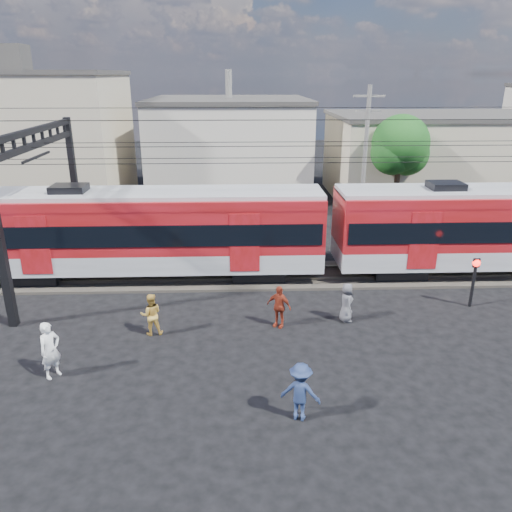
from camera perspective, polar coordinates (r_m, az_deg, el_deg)
The scene contains 17 objects.
ground at distance 16.60m, azimuth 3.06°, elevation -12.97°, with size 120.00×120.00×0.00m, color black.
track_bed at distance 23.67m, azimuth 1.39°, elevation -2.24°, with size 70.00×3.40×0.12m, color #2D2823.
rail_near at distance 22.93m, azimuth 1.50°, elevation -2.67°, with size 70.00×0.12×0.12m, color #59544C.
rail_far at distance 24.32m, azimuth 1.28°, elevation -1.31°, with size 70.00×0.12×0.12m, color #59544C.
commuter_train at distance 23.19m, azimuth -11.99°, elevation 2.99°, with size 50.30×3.08×4.17m.
catenary at distance 23.36m, azimuth -20.49°, elevation 9.20°, with size 70.00×9.30×7.52m.
building_west at distance 41.19m, azimuth -24.97°, elevation 12.15°, with size 14.28×10.20×9.30m.
building_midwest at distance 41.21m, azimuth -3.02°, elevation 12.54°, with size 12.24×12.24×7.30m.
building_mideast at distance 41.28m, azimuth 20.16°, elevation 10.68°, with size 16.32×10.20×6.30m.
utility_pole_mid at distance 30.12m, azimuth 12.33°, elevation 11.01°, with size 1.80×0.24×8.50m.
tree_near at distance 33.93m, azimuth 16.42°, elevation 11.86°, with size 3.82×3.64×6.72m.
pedestrian_a at distance 17.09m, azimuth -22.45°, elevation -9.91°, with size 0.69×0.45×1.88m, color white.
pedestrian_b at distance 18.70m, azimuth -11.90°, elevation -6.55°, with size 0.78×0.61×1.60m, color gold.
pedestrian_c at distance 14.20m, azimuth 5.09°, elevation -15.20°, with size 1.11×0.64×1.73m, color navy.
pedestrian_d at distance 18.85m, azimuth 2.62°, elevation -5.77°, with size 0.97×0.41×1.66m, color maroon.
pedestrian_e at distance 19.58m, azimuth 10.30°, elevation -5.24°, with size 0.76×0.50×1.56m, color #525157.
crossing_signal at distance 22.03m, azimuth 23.72°, elevation -1.84°, with size 0.31×0.31×2.11m.
Camera 1 is at (-1.37, -13.85, 9.04)m, focal length 35.00 mm.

